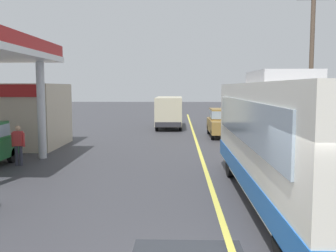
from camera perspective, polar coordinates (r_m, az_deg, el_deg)
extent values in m
plane|color=#38383D|center=(26.29, 3.88, -1.31)|extent=(120.00, 120.00, 0.00)
cube|color=#D8CC4C|center=(21.34, 4.41, -2.94)|extent=(0.16, 50.00, 0.01)
cube|color=silver|center=(10.97, 17.47, -1.53)|extent=(2.50, 11.00, 2.90)
cube|color=#1959B2|center=(11.16, 17.30, -7.14)|extent=(2.54, 11.04, 0.56)
cube|color=#8C9EAD|center=(10.65, 10.95, 0.85)|extent=(0.06, 9.35, 1.10)
cube|color=#B2B2B7|center=(11.86, 16.38, 6.92)|extent=(1.60, 2.80, 0.36)
cylinder|color=black|center=(7.36, 17.16, -16.15)|extent=(0.30, 1.00, 1.00)
cylinder|color=black|center=(14.16, 9.32, -5.39)|extent=(0.30, 1.00, 1.00)
cylinder|color=black|center=(14.62, 17.94, -5.24)|extent=(0.30, 1.00, 1.00)
cylinder|color=silver|center=(18.29, -18.20, 2.58)|extent=(0.36, 0.36, 4.60)
cylinder|color=black|center=(17.82, -22.02, -4.04)|extent=(0.20, 0.64, 0.64)
cube|color=#BFB799|center=(30.72, 0.18, 2.32)|extent=(2.00, 6.00, 2.10)
cube|color=#8C9EAD|center=(30.70, 0.18, 3.07)|extent=(2.04, 5.10, 0.80)
cube|color=#2D2D33|center=(27.75, 0.02, 0.20)|extent=(1.90, 0.16, 0.36)
cylinder|color=black|center=(28.84, -1.67, 0.08)|extent=(0.22, 0.76, 0.76)
cylinder|color=black|center=(28.80, 1.83, 0.07)|extent=(0.22, 0.76, 0.76)
cylinder|color=black|center=(32.82, -1.27, 0.77)|extent=(0.22, 0.76, 0.76)
cylinder|color=black|center=(32.78, 1.80, 0.76)|extent=(0.22, 0.76, 0.76)
cylinder|color=#33333F|center=(17.14, -21.43, -4.08)|extent=(0.14, 0.14, 0.82)
cylinder|color=#33333F|center=(17.07, -20.88, -4.10)|extent=(0.14, 0.14, 0.82)
cube|color=#BF3333|center=(17.01, -21.24, -1.73)|extent=(0.36, 0.22, 0.60)
sphere|color=tan|center=(16.96, -21.29, -0.29)|extent=(0.22, 0.22, 0.22)
cylinder|color=#BF3333|center=(17.10, -21.95, -1.89)|extent=(0.09, 0.09, 0.58)
cylinder|color=#BF3333|center=(16.92, -20.52, -1.91)|extent=(0.09, 0.09, 0.58)
cube|color=olive|center=(25.46, 7.99, 0.05)|extent=(1.70, 4.20, 0.80)
cube|color=olive|center=(25.60, 7.96, 1.76)|extent=(1.50, 2.31, 0.70)
cube|color=#8C9EAD|center=(25.60, 7.96, 1.76)|extent=(1.53, 2.35, 0.49)
cylinder|color=black|center=(23.95, 6.59, -1.25)|extent=(0.20, 0.64, 0.64)
cylinder|color=black|center=(24.13, 10.14, -1.25)|extent=(0.20, 0.64, 0.64)
cylinder|color=black|center=(26.92, 6.03, -0.48)|extent=(0.20, 0.64, 0.64)
cylinder|color=black|center=(27.08, 9.20, -0.48)|extent=(0.20, 0.64, 0.64)
cylinder|color=brown|center=(22.63, 20.37, 8.05)|extent=(0.24, 0.24, 8.54)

